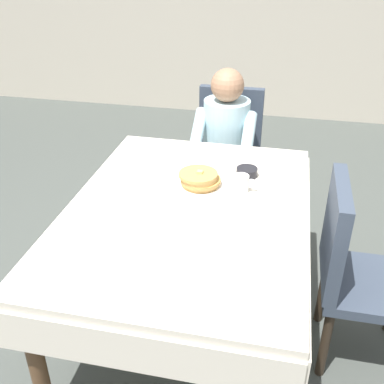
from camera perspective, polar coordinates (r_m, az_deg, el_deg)
The scene contains 13 objects.
ground_plane at distance 2.61m, azimuth -0.52°, elevation -15.85°, with size 14.00×14.00×0.00m, color #474C47.
dining_table_main at distance 2.19m, azimuth -0.59°, elevation -3.85°, with size 1.12×1.52×0.74m.
chair_diner at distance 3.26m, azimuth 4.43°, elevation 5.49°, with size 0.44×0.45×0.93m.
diner_person at distance 3.06m, azimuth 4.10°, elevation 6.69°, with size 0.40×0.43×1.12m.
chair_right_side at distance 2.25m, azimuth 19.14°, elevation -8.50°, with size 0.45×0.44×0.93m.
plate_breakfast at distance 2.29m, azimuth 0.96°, elevation 0.66°, with size 0.28×0.28×0.02m, color white.
breakfast_stack at distance 2.28m, azimuth 0.95°, elevation 1.61°, with size 0.21×0.20×0.08m.
cup_coffee at distance 2.26m, azimuth 6.13°, elevation 1.07°, with size 0.11×0.08×0.08m.
bowl_butter at distance 2.42m, azimuth 6.77°, elevation 2.45°, with size 0.11×0.11×0.04m, color black.
fork_left_of_plate at distance 2.32m, azimuth -3.74°, elevation 0.78°, with size 0.18×0.01×0.01m, color silver.
knife_right_of_plate at distance 2.26m, azimuth 5.60°, elevation -0.20°, with size 0.20×0.01×0.01m, color silver.
spoon_near_edge at distance 2.03m, azimuth -0.31°, elevation -3.81°, with size 0.15×0.01×0.01m, color silver.
napkin_folded at distance 2.20m, azimuth -8.36°, elevation -1.19°, with size 0.17×0.12×0.01m, color white.
Camera 1 is at (0.41, -1.78, 1.86)m, focal length 43.25 mm.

